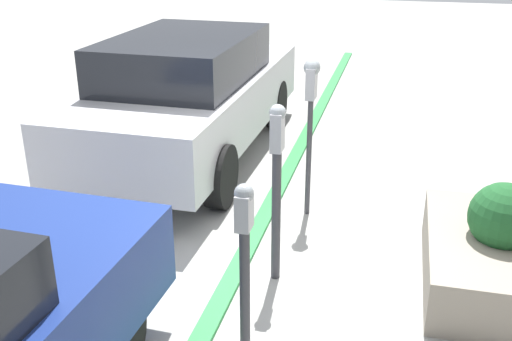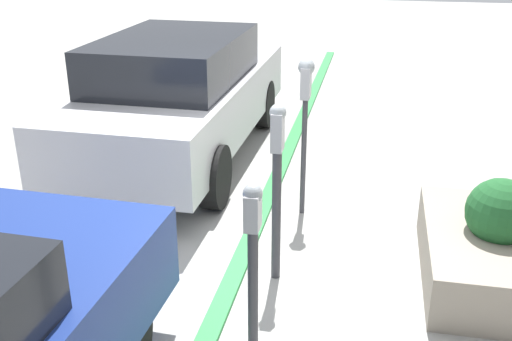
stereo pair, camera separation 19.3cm
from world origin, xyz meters
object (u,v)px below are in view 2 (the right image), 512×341
(parking_meter_middle, at_px, (305,99))
(parking_meter_second, at_px, (277,172))
(parking_meter_nearest, at_px, (253,256))
(planter_box, at_px, (494,249))
(parked_car_middle, at_px, (180,95))

(parking_meter_middle, bearing_deg, parking_meter_second, 177.18)
(parking_meter_nearest, relative_size, parking_meter_second, 0.90)
(parking_meter_nearest, height_order, parking_meter_middle, parking_meter_middle)
(parking_meter_nearest, distance_m, parking_meter_second, 1.18)
(planter_box, bearing_deg, parking_meter_middle, 61.51)
(parking_meter_nearest, xyz_separation_m, planter_box, (1.50, -1.75, -0.60))
(parking_meter_second, relative_size, planter_box, 0.91)
(parking_meter_middle, relative_size, parked_car_middle, 0.36)
(parking_meter_nearest, height_order, parked_car_middle, parked_car_middle)
(planter_box, bearing_deg, parking_meter_second, 100.27)
(parking_meter_second, relative_size, parked_car_middle, 0.34)
(planter_box, xyz_separation_m, parked_car_middle, (2.23, 3.46, 0.53))
(parked_car_middle, bearing_deg, parking_meter_second, -145.89)
(parked_car_middle, bearing_deg, parking_meter_nearest, -154.30)
(parking_meter_middle, distance_m, planter_box, 2.19)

